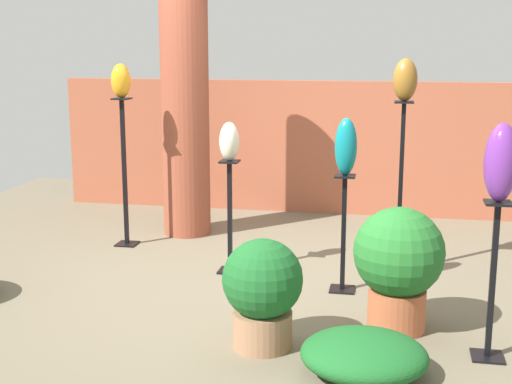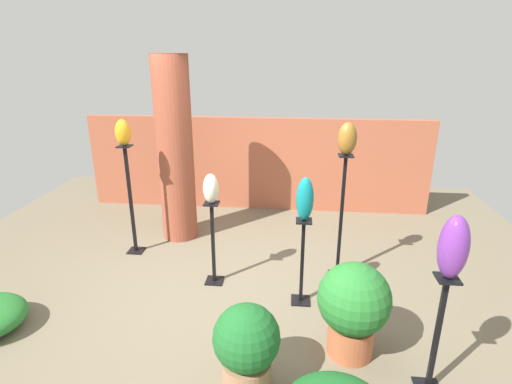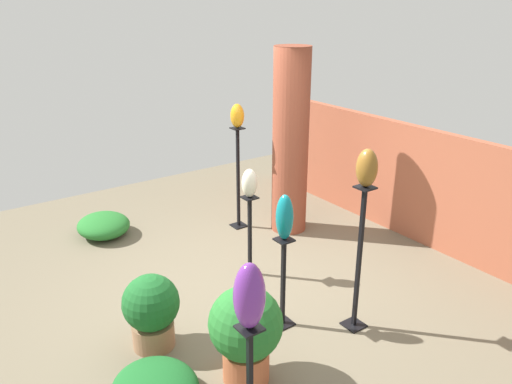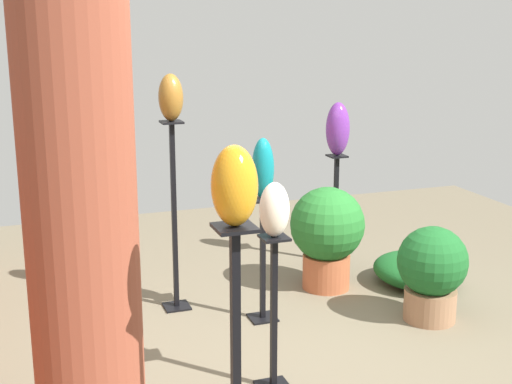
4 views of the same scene
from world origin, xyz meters
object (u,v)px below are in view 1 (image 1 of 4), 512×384
at_px(brick_pillar, 185,113).
at_px(art_vase_ivory, 229,141).
at_px(pedestal_ivory, 230,222).
at_px(pedestal_amber, 125,178).
at_px(pedestal_teal, 343,239).
at_px(potted_plant_front_right, 399,262).
at_px(art_vase_amber, 121,81).
at_px(art_vase_teal, 346,147).
at_px(pedestal_bronze, 400,195).
at_px(art_vase_violet, 501,163).
at_px(art_vase_bronze, 405,80).
at_px(potted_plant_walkway_edge, 263,289).
at_px(pedestal_violet, 492,289).

xyz_separation_m(brick_pillar, art_vase_ivory, (0.73, -1.17, -0.11)).
distance_m(pedestal_ivory, pedestal_amber, 1.36).
height_order(pedestal_teal, potted_plant_front_right, pedestal_teal).
xyz_separation_m(art_vase_amber, art_vase_teal, (2.19, -0.92, -0.43)).
bearing_deg(pedestal_bronze, brick_pillar, 157.53).
bearing_deg(art_vase_violet, potted_plant_front_right, 148.36).
height_order(brick_pillar, art_vase_bronze, brick_pillar).
relative_size(art_vase_ivory, potted_plant_walkway_edge, 0.45).
bearing_deg(art_vase_violet, pedestal_amber, 147.90).
height_order(art_vase_violet, art_vase_teal, art_vase_violet).
relative_size(pedestal_bronze, art_vase_amber, 4.62).
bearing_deg(art_vase_violet, brick_pillar, 137.00).
distance_m(pedestal_violet, art_vase_amber, 3.93).
bearing_deg(pedestal_violet, art_vase_teal, 132.75).
relative_size(art_vase_amber, art_vase_teal, 0.72).
bearing_deg(art_vase_bronze, pedestal_bronze, -90.00).
bearing_deg(pedestal_bronze, art_vase_violet, -71.09).
height_order(art_vase_teal, potted_plant_front_right, art_vase_teal).
height_order(brick_pillar, pedestal_teal, brick_pillar).
relative_size(brick_pillar, pedestal_ivory, 2.55).
distance_m(pedestal_teal, art_vase_amber, 2.65).
xyz_separation_m(art_vase_amber, potted_plant_front_right, (2.61, -1.65, -1.11)).
xyz_separation_m(pedestal_bronze, potted_plant_walkway_edge, (-0.87, -1.75, -0.29)).
relative_size(art_vase_amber, potted_plant_front_right, 0.37).
xyz_separation_m(pedestal_bronze, art_vase_ivory, (-1.43, -0.27, 0.46)).
relative_size(brick_pillar, potted_plant_walkway_edge, 3.43).
distance_m(pedestal_bronze, art_vase_violet, 1.83).
xyz_separation_m(art_vase_ivory, art_vase_violet, (1.99, -1.37, 0.11)).
bearing_deg(art_vase_ivory, art_vase_violet, -34.55).
distance_m(pedestal_teal, art_vase_ivory, 1.26).
bearing_deg(pedestal_bronze, pedestal_amber, 172.35).
distance_m(art_vase_violet, art_vase_bronze, 1.79).
relative_size(pedestal_bronze, potted_plant_front_right, 1.70).
bearing_deg(art_vase_amber, potted_plant_walkway_edge, -50.26).
bearing_deg(pedestal_ivory, art_vase_ivory, 0.00).
distance_m(pedestal_ivory, art_vase_teal, 1.27).
relative_size(pedestal_bronze, potted_plant_walkway_edge, 2.03).
relative_size(pedestal_teal, potted_plant_front_right, 1.09).
bearing_deg(art_vase_violet, potted_plant_walkway_edge, -175.70).
distance_m(pedestal_ivory, pedestal_bronze, 1.48).
bearing_deg(pedestal_ivory, pedestal_bronze, 10.81).
xyz_separation_m(pedestal_amber, art_vase_teal, (2.19, -0.92, 0.50)).
bearing_deg(brick_pillar, art_vase_bronze, -22.47).
bearing_deg(pedestal_bronze, potted_plant_front_right, -90.37).
relative_size(pedestal_ivory, art_vase_teal, 2.19).
relative_size(pedestal_teal, art_vase_teal, 2.12).
bearing_deg(potted_plant_front_right, pedestal_violet, -31.64).
distance_m(art_vase_teal, potted_plant_front_right, 1.08).
bearing_deg(pedestal_ivory, pedestal_amber, 152.31).
distance_m(art_vase_amber, art_vase_violet, 3.78).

